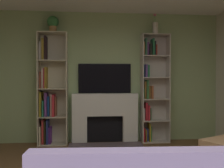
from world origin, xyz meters
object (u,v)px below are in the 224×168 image
object	(u,v)px
bookshelf_right	(152,88)
potted_plant	(53,23)
vase_with_flowers	(155,28)
tv	(105,78)
fireplace	(105,117)
bookshelf_left	(50,93)

from	to	relation	value
bookshelf_right	potted_plant	xyz separation A→B (m)	(-2.04, -0.04, 1.32)
vase_with_flowers	tv	bearing A→B (deg)	173.52
bookshelf_right	fireplace	bearing A→B (deg)	-179.49
tv	bookshelf_left	bearing A→B (deg)	-175.08
bookshelf_left	potted_plant	distance (m)	1.42
tv	bookshelf_left	distance (m)	1.17
bookshelf_left	vase_with_flowers	size ratio (longest dim) A/B	5.09
potted_plant	bookshelf_right	bearing A→B (deg)	1.20
fireplace	potted_plant	world-z (taller)	potted_plant
bookshelf_right	potted_plant	bearing A→B (deg)	-178.80
bookshelf_left	vase_with_flowers	distance (m)	2.56
potted_plant	vase_with_flowers	bearing A→B (deg)	0.02
tv	potted_plant	world-z (taller)	potted_plant
fireplace	bookshelf_left	bearing A→B (deg)	-179.46
bookshelf_right	vase_with_flowers	size ratio (longest dim) A/B	5.09
bookshelf_right	vase_with_flowers	distance (m)	1.27
bookshelf_right	potted_plant	size ratio (longest dim) A/B	6.67
bookshelf_left	vase_with_flowers	world-z (taller)	vase_with_flowers
vase_with_flowers	potted_plant	bearing A→B (deg)	-179.98
potted_plant	tv	bearing A→B (deg)	6.51
potted_plant	fireplace	bearing A→B (deg)	1.86
fireplace	bookshelf_right	bearing A→B (deg)	0.51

